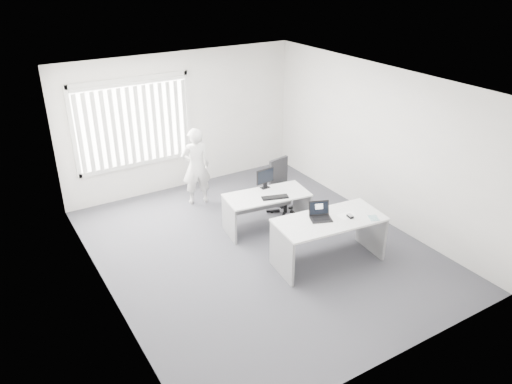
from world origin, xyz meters
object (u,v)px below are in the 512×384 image
office_chair (284,196)px  monitor (265,178)px  desk_far (267,204)px  desk_near (329,231)px  person (196,166)px  laptop (321,213)px

office_chair → monitor: office_chair is taller
monitor → desk_far: bearing=-120.4°
desk_near → desk_far: bearing=106.1°
office_chair → monitor: (-0.50, -0.12, 0.53)m
person → laptop: 3.05m
desk_far → laptop: 1.44m
office_chair → laptop: (-0.51, -1.75, 0.58)m
person → desk_near: bearing=117.7°
desk_far → office_chair: office_chair is taller
person → monitor: (0.74, -1.33, 0.08)m
desk_far → person: bearing=119.0°
office_chair → monitor: bearing=-177.5°
laptop → monitor: 1.63m
desk_near → office_chair: size_ratio=1.71×
desk_near → monitor: monitor is taller
monitor → person: bearing=114.1°
desk_near → laptop: (-0.14, 0.05, 0.34)m
monitor → office_chair: bearing=8.8°
office_chair → person: person is taller
person → laptop: size_ratio=4.79×
desk_near → laptop: laptop is taller
person → desk_far: bearing=122.9°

